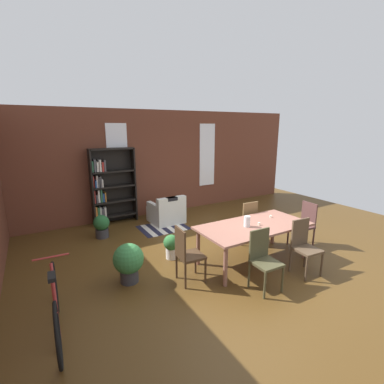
% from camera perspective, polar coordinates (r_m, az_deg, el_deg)
% --- Properties ---
extents(ground_plane, '(10.54, 10.54, 0.00)m').
position_cam_1_polar(ground_plane, '(5.71, 10.43, -12.96)').
color(ground_plane, '#4F3516').
extents(back_wall_brick, '(9.11, 0.12, 2.97)m').
position_cam_1_polar(back_wall_brick, '(8.19, -5.51, 6.13)').
color(back_wall_brick, brown).
rests_on(back_wall_brick, ground).
extents(window_pane_0, '(0.55, 0.02, 1.93)m').
position_cam_1_polar(window_pane_0, '(7.63, -15.08, 6.32)').
color(window_pane_0, white).
extents(window_pane_1, '(0.55, 0.02, 1.93)m').
position_cam_1_polar(window_pane_1, '(8.80, 3.14, 7.65)').
color(window_pane_1, white).
extents(dining_table, '(2.12, 1.03, 0.73)m').
position_cam_1_polar(dining_table, '(5.30, 12.69, -7.36)').
color(dining_table, '#8E5C4C').
rests_on(dining_table, ground).
extents(vase_on_table, '(0.11, 0.11, 0.20)m').
position_cam_1_polar(vase_on_table, '(5.13, 11.32, -6.00)').
color(vase_on_table, silver).
rests_on(vase_on_table, dining_table).
extents(tealight_candle_0, '(0.04, 0.04, 0.05)m').
position_cam_1_polar(tealight_candle_0, '(5.28, 13.72, -6.41)').
color(tealight_candle_0, silver).
rests_on(tealight_candle_0, dining_table).
extents(tealight_candle_1, '(0.04, 0.04, 0.04)m').
position_cam_1_polar(tealight_candle_1, '(5.78, 16.00, -4.87)').
color(tealight_candle_1, silver).
rests_on(tealight_candle_1, dining_table).
extents(dining_chair_far_right, '(0.42, 0.42, 0.95)m').
position_cam_1_polar(dining_chair_far_right, '(6.17, 11.19, -5.79)').
color(dining_chair_far_right, brown).
rests_on(dining_chair_far_right, ground).
extents(dining_chair_head_right, '(0.43, 0.43, 0.95)m').
position_cam_1_polar(dining_chair_head_right, '(6.37, 22.24, -5.94)').
color(dining_chair_head_right, '#4D302D').
rests_on(dining_chair_head_right, ground).
extents(dining_chair_near_right, '(0.43, 0.43, 0.95)m').
position_cam_1_polar(dining_chair_near_right, '(5.24, 22.16, -10.08)').
color(dining_chair_near_right, '#4E3C2A').
rests_on(dining_chair_near_right, ground).
extents(dining_chair_near_left, '(0.41, 0.41, 0.95)m').
position_cam_1_polar(dining_chair_near_left, '(4.57, 14.55, -13.02)').
color(dining_chair_near_left, '#423F27').
rests_on(dining_chair_near_left, ground).
extents(dining_chair_head_left, '(0.43, 0.43, 0.95)m').
position_cam_1_polar(dining_chair_head_left, '(4.58, -1.12, -12.53)').
color(dining_chair_head_left, '#402B1A').
rests_on(dining_chair_head_left, ground).
extents(bookshelf_tall, '(1.14, 0.30, 1.98)m').
position_cam_1_polar(bookshelf_tall, '(7.49, -16.68, 1.18)').
color(bookshelf_tall, black).
rests_on(bookshelf_tall, ground).
extents(armchair_white, '(0.84, 0.84, 0.75)m').
position_cam_1_polar(armchair_white, '(7.42, -5.24, -4.19)').
color(armchair_white, silver).
rests_on(armchair_white, ground).
extents(bicycle_second, '(0.44, 1.73, 0.90)m').
position_cam_1_polar(bicycle_second, '(4.03, -26.31, -20.48)').
color(bicycle_second, black).
rests_on(bicycle_second, ground).
extents(potted_plant_by_shelf, '(0.30, 0.30, 0.48)m').
position_cam_1_polar(potted_plant_by_shelf, '(5.45, -4.32, -10.92)').
color(potted_plant_by_shelf, silver).
rests_on(potted_plant_by_shelf, ground).
extents(potted_plant_corner, '(0.36, 0.36, 0.54)m').
position_cam_1_polar(potted_plant_corner, '(6.73, -18.21, -6.64)').
color(potted_plant_corner, '#333338').
rests_on(potted_plant_corner, ground).
extents(potted_plant_window, '(0.50, 0.50, 0.67)m').
position_cam_1_polar(potted_plant_window, '(4.75, -13.00, -13.73)').
color(potted_plant_window, '#333338').
rests_on(potted_plant_window, ground).
extents(striped_rug, '(1.18, 0.90, 0.01)m').
position_cam_1_polar(striped_rug, '(7.12, -5.94, -7.33)').
color(striped_rug, '#1E1E33').
rests_on(striped_rug, ground).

